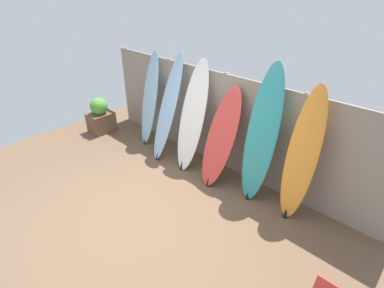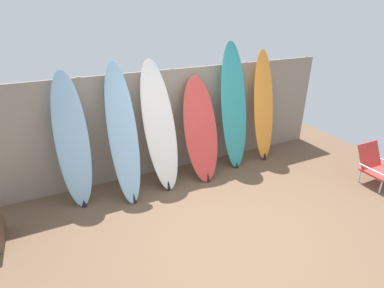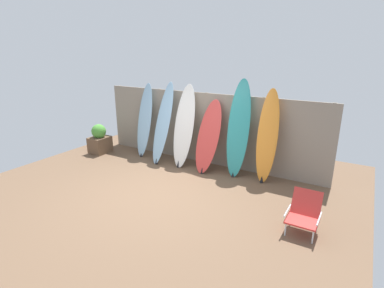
% 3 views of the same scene
% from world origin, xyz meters
% --- Properties ---
extents(ground, '(7.68, 7.68, 0.00)m').
position_xyz_m(ground, '(0.00, 0.00, 0.00)').
color(ground, brown).
extents(fence_back, '(6.08, 0.11, 1.80)m').
position_xyz_m(fence_back, '(-0.00, 2.01, 0.90)').
color(fence_back, gray).
rests_on(fence_back, ground).
extents(surfboard_skyblue_0, '(0.50, 0.55, 1.97)m').
position_xyz_m(surfboard_skyblue_0, '(-1.69, 1.67, 0.97)').
color(surfboard_skyblue_0, '#8CB7D6').
rests_on(surfboard_skyblue_0, ground).
extents(surfboard_skyblue_1, '(0.48, 0.81, 2.04)m').
position_xyz_m(surfboard_skyblue_1, '(-0.99, 1.54, 1.00)').
color(surfboard_skyblue_1, '#8CB7D6').
rests_on(surfboard_skyblue_1, ground).
extents(surfboard_white_2, '(0.57, 0.72, 2.01)m').
position_xyz_m(surfboard_white_2, '(-0.39, 1.61, 0.99)').
color(surfboard_white_2, white).
rests_on(surfboard_white_2, ground).
extents(surfboard_red_3, '(0.63, 0.73, 1.69)m').
position_xyz_m(surfboard_red_3, '(0.31, 1.56, 0.83)').
color(surfboard_red_3, '#D13D38').
rests_on(surfboard_red_3, ground).
extents(surfboard_teal_4, '(0.52, 0.49, 2.21)m').
position_xyz_m(surfboard_teal_4, '(1.01, 1.67, 1.09)').
color(surfboard_teal_4, teal).
rests_on(surfboard_teal_4, ground).
extents(surfboard_orange_5, '(0.46, 0.45, 2.04)m').
position_xyz_m(surfboard_orange_5, '(1.68, 1.68, 1.01)').
color(surfboard_orange_5, orange).
rests_on(surfboard_orange_5, ground).
extents(beach_chair, '(0.50, 0.57, 0.64)m').
position_xyz_m(beach_chair, '(2.83, 0.08, 0.32)').
color(beach_chair, silver).
rests_on(beach_chair, ground).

